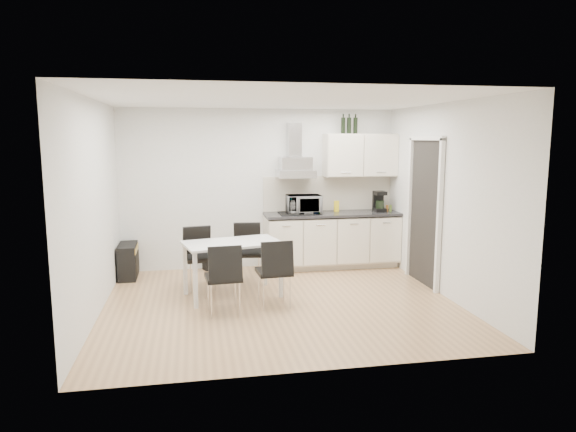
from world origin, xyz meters
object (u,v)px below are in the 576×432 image
dining_table (232,249)px  chair_far_left (200,259)px  kitchenette (334,218)px  chair_far_right (247,254)px  chair_near_right (274,272)px  chair_near_left (223,278)px  floor_speaker (210,260)px  guitar_amp (128,261)px

dining_table → chair_far_left: chair_far_left is taller
kitchenette → chair_far_right: size_ratio=2.86×
chair_far_right → chair_far_left: bearing=21.4°
chair_near_right → chair_near_left: bearing=-170.2°
dining_table → chair_far_left: size_ratio=1.58×
floor_speaker → chair_near_left: bearing=-109.0°
kitchenette → chair_far_right: (-1.51, -0.71, -0.39)m
dining_table → floor_speaker: dining_table is taller
chair_near_left → guitar_amp: size_ratio=1.39×
chair_far_left → floor_speaker: chair_far_left is taller
chair_far_right → chair_near_right: size_ratio=1.00×
floor_speaker → dining_table: bearing=-101.5°
kitchenette → floor_speaker: bearing=175.4°
chair_near_right → guitar_amp: bearing=135.3°
dining_table → guitar_amp: (-1.51, 1.22, -0.39)m
dining_table → chair_far_left: bearing=123.5°
kitchenette → floor_speaker: kitchenette is taller
chair_far_right → dining_table: bearing=72.7°
chair_near_left → kitchenette: bearing=41.1°
dining_table → floor_speaker: size_ratio=4.31×
chair_near_right → floor_speaker: (-0.75, 1.99, -0.28)m
chair_far_left → guitar_amp: 1.36m
chair_far_right → chair_near_left: bearing=77.8°
guitar_amp → floor_speaker: (1.25, 0.26, -0.10)m
kitchenette → chair_near_left: kitchenette is taller
dining_table → chair_near_left: (-0.16, -0.67, -0.22)m
kitchenette → dining_table: bearing=-143.6°
chair_far_right → guitar_amp: size_ratio=1.39×
chair_far_left → guitar_amp: bearing=-47.4°
kitchenette → chair_near_left: (-1.94, -1.98, -0.39)m
chair_far_left → chair_near_right: same height
chair_far_right → chair_near_left: same height
chair_near_left → chair_far_right: bearing=67.1°
chair_far_right → guitar_amp: (-1.77, 0.62, -0.18)m
chair_far_right → chair_near_right: same height
floor_speaker → guitar_amp: bearing=169.9°
chair_far_left → floor_speaker: (0.16, 1.06, -0.28)m
chair_near_left → floor_speaker: 2.17m
dining_table → chair_near_right: (0.49, -0.51, -0.22)m
dining_table → chair_far_right: 0.69m
chair_far_right → floor_speaker: 1.06m
chair_far_left → chair_near_right: (0.92, -0.93, 0.00)m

